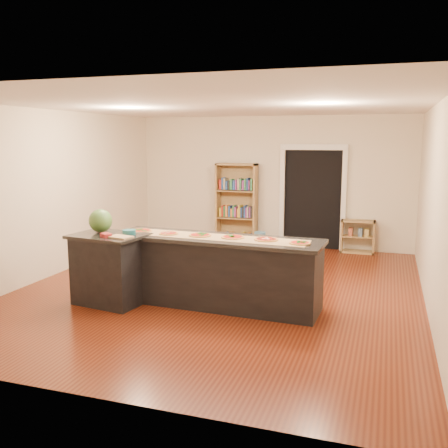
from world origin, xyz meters
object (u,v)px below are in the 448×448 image
(side_counter, at_px, (110,269))
(watermelon, at_px, (100,221))
(bookshelf, at_px, (236,204))
(waste_bin, at_px, (260,240))
(low_shelf, at_px, (358,236))
(kitchen_island, at_px, (216,271))

(side_counter, xyz_separation_m, watermelon, (-0.19, 0.11, 0.66))
(bookshelf, bearing_deg, watermelon, -99.71)
(watermelon, bearing_deg, waste_bin, 71.81)
(low_shelf, xyz_separation_m, watermelon, (-3.34, -4.30, 0.82))
(waste_bin, height_order, watermelon, watermelon)
(bookshelf, relative_size, waste_bin, 4.98)
(bookshelf, distance_m, watermelon, 4.35)
(kitchen_island, height_order, low_shelf, kitchen_island)
(bookshelf, distance_m, low_shelf, 2.66)
(kitchen_island, distance_m, waste_bin, 3.81)
(kitchen_island, bearing_deg, waste_bin, 97.42)
(kitchen_island, xyz_separation_m, side_counter, (-1.46, -0.38, 0.01))
(waste_bin, bearing_deg, side_counter, -105.34)
(kitchen_island, xyz_separation_m, waste_bin, (-0.32, 3.78, -0.31))
(kitchen_island, height_order, watermelon, watermelon)
(side_counter, bearing_deg, low_shelf, 62.73)
(side_counter, distance_m, bookshelf, 4.44)
(watermelon, bearing_deg, side_counter, -30.37)
(side_counter, distance_m, waste_bin, 4.33)
(low_shelf, xyz_separation_m, waste_bin, (-2.01, -0.25, -0.16))
(kitchen_island, relative_size, waste_bin, 8.21)
(side_counter, bearing_deg, kitchen_island, 22.76)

